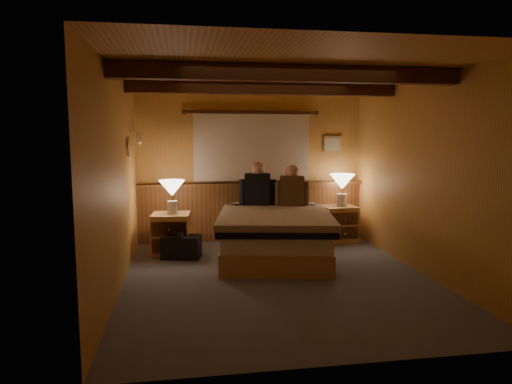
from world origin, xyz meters
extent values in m
plane|color=#484B56|center=(0.00, 0.00, 0.00)|extent=(4.20, 4.20, 0.00)
plane|color=tan|center=(0.00, 0.00, 2.40)|extent=(4.20, 4.20, 0.00)
plane|color=gold|center=(0.00, 2.10, 1.20)|extent=(3.60, 0.00, 3.60)
plane|color=gold|center=(-1.80, 0.00, 1.20)|extent=(0.00, 4.20, 4.20)
plane|color=gold|center=(1.80, 0.00, 1.20)|extent=(0.00, 4.20, 4.20)
plane|color=gold|center=(0.00, -2.10, 1.20)|extent=(3.60, 0.00, 3.60)
cube|color=brown|center=(0.00, 2.04, 0.45)|extent=(3.60, 0.12, 0.90)
cube|color=brown|center=(0.00, 1.98, 0.92)|extent=(3.60, 0.22, 0.04)
cylinder|color=#442111|center=(0.00, 2.02, 2.05)|extent=(2.10, 0.05, 0.05)
sphere|color=#442111|center=(-1.05, 2.02, 2.05)|extent=(0.08, 0.08, 0.08)
sphere|color=#442111|center=(1.05, 2.02, 2.05)|extent=(0.08, 0.08, 0.08)
cube|color=beige|center=(0.00, 2.03, 1.50)|extent=(1.85, 0.08, 1.05)
cube|color=#442111|center=(0.00, -0.60, 2.31)|extent=(3.60, 0.15, 0.16)
cube|color=#442111|center=(0.00, 0.90, 2.31)|extent=(3.60, 0.15, 0.16)
cylinder|color=white|center=(-1.74, 1.60, 1.75)|extent=(0.03, 0.55, 0.03)
torus|color=white|center=(-1.71, 1.45, 1.63)|extent=(0.01, 0.21, 0.21)
torus|color=white|center=(-1.71, 1.68, 1.63)|extent=(0.01, 0.21, 0.21)
cube|color=tan|center=(1.35, 2.08, 1.55)|extent=(0.30, 0.03, 0.25)
cube|color=beige|center=(1.35, 2.06, 1.55)|extent=(0.24, 0.01, 0.19)
cube|color=tan|center=(0.14, 0.88, 0.14)|extent=(1.69, 2.07, 0.28)
cube|color=white|center=(0.14, 0.88, 0.39)|extent=(1.65, 2.02, 0.22)
cube|color=black|center=(0.10, 0.65, 0.53)|extent=(1.69, 1.71, 0.07)
cube|color=#CE938E|center=(0.12, 0.77, 0.59)|extent=(1.76, 1.90, 0.11)
cube|color=white|center=(-0.08, 1.65, 0.58)|extent=(0.60, 0.41, 0.15)
cube|color=white|center=(0.62, 1.53, 0.58)|extent=(0.60, 0.41, 0.15)
cube|color=tan|center=(-1.28, 1.35, 0.29)|extent=(0.57, 0.52, 0.58)
cube|color=brown|center=(-1.30, 1.12, 0.41)|extent=(0.48, 0.06, 0.20)
cube|color=brown|center=(-1.30, 1.12, 0.18)|extent=(0.48, 0.06, 0.20)
cylinder|color=white|center=(-1.30, 1.12, 0.41)|extent=(0.03, 0.03, 0.03)
cylinder|color=white|center=(-1.30, 1.12, 0.18)|extent=(0.03, 0.03, 0.03)
cube|color=tan|center=(1.37, 1.75, 0.28)|extent=(0.55, 0.50, 0.57)
cube|color=brown|center=(1.39, 1.53, 0.40)|extent=(0.46, 0.06, 0.20)
cube|color=brown|center=(1.39, 1.53, 0.17)|extent=(0.46, 0.06, 0.20)
cylinder|color=white|center=(1.39, 1.53, 0.40)|extent=(0.03, 0.03, 0.03)
cylinder|color=white|center=(1.39, 1.53, 0.17)|extent=(0.03, 0.03, 0.03)
cylinder|color=beige|center=(-1.25, 1.34, 0.68)|extent=(0.14, 0.14, 0.18)
cylinder|color=white|center=(-1.25, 1.34, 0.80)|extent=(0.02, 0.02, 0.10)
cone|color=beige|center=(-1.25, 1.34, 0.95)|extent=(0.37, 0.37, 0.22)
cylinder|color=beige|center=(1.40, 1.72, 0.67)|extent=(0.15, 0.15, 0.20)
cylinder|color=white|center=(1.40, 1.72, 0.80)|extent=(0.03, 0.03, 0.11)
cone|color=beige|center=(1.40, 1.72, 0.96)|extent=(0.39, 0.39, 0.24)
cube|color=black|center=(0.02, 1.57, 0.87)|extent=(0.42, 0.29, 0.50)
cylinder|color=black|center=(-0.20, 1.61, 0.83)|extent=(0.12, 0.12, 0.40)
cylinder|color=black|center=(0.23, 1.52, 0.83)|extent=(0.12, 0.12, 0.40)
sphere|color=tan|center=(0.02, 1.57, 1.19)|extent=(0.22, 0.22, 0.22)
cube|color=#48351D|center=(0.51, 1.42, 0.85)|extent=(0.38, 0.26, 0.47)
cylinder|color=#48351D|center=(0.31, 1.45, 0.82)|extent=(0.11, 0.11, 0.37)
cylinder|color=#48351D|center=(0.71, 1.38, 0.82)|extent=(0.11, 0.11, 0.37)
sphere|color=tan|center=(0.51, 1.42, 1.15)|extent=(0.20, 0.20, 0.20)
cube|color=black|center=(-1.13, 1.10, 0.16)|extent=(0.58, 0.42, 0.31)
cylinder|color=black|center=(-1.13, 1.10, 0.33)|extent=(0.15, 0.32, 0.08)
camera|label=1|loc=(-1.10, -5.16, 1.71)|focal=32.00mm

